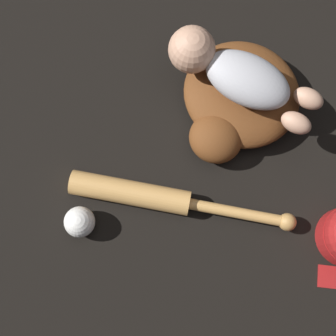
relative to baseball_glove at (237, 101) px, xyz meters
name	(u,v)px	position (x,y,z in m)	size (l,w,h in m)	color
ground_plane	(258,116)	(-0.06, -0.01, -0.04)	(6.00, 6.00, 0.00)	black
baseball_glove	(237,101)	(0.00, 0.00, 0.00)	(0.30, 0.34, 0.09)	brown
baby_figure	(233,72)	(0.04, -0.02, 0.09)	(0.37, 0.12, 0.11)	#B2B2B7
baseball_bat	(154,197)	(0.07, 0.30, -0.01)	(0.52, 0.20, 0.06)	tan
baseball	(80,222)	(0.19, 0.43, -0.01)	(0.07, 0.07, 0.07)	white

